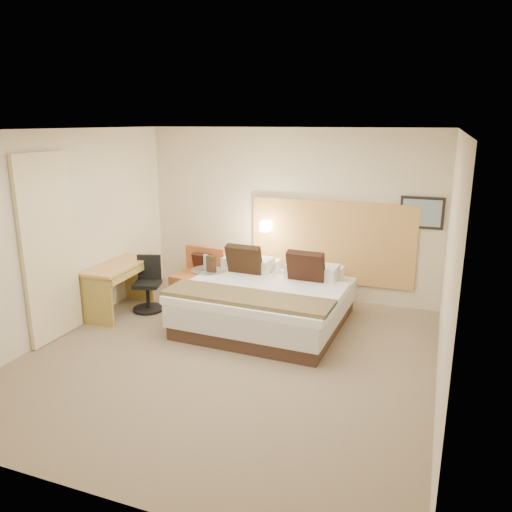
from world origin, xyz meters
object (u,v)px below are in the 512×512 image
at_px(lounge_chair, 200,277).
at_px(side_table, 210,287).
at_px(desk, 119,274).
at_px(bed, 267,301).
at_px(desk_chair, 148,288).

distance_m(lounge_chair, side_table, 0.66).
bearing_deg(desk, side_table, 27.20).
distance_m(bed, lounge_chair, 1.65).
xyz_separation_m(bed, lounge_chair, (-1.45, 0.79, -0.04)).
height_order(lounge_chair, desk, lounge_chair).
xyz_separation_m(lounge_chair, desk_chair, (-0.42, -0.90, 0.03)).
bearing_deg(bed, lounge_chair, 151.43).
height_order(lounge_chair, desk_chair, desk_chair).
relative_size(bed, side_table, 3.48).
bearing_deg(desk_chair, bed, 3.36).
xyz_separation_m(bed, desk, (-2.21, -0.33, 0.25)).
distance_m(bed, side_table, 1.06).
relative_size(bed, desk_chair, 2.71).
distance_m(lounge_chair, desk, 1.39).
relative_size(bed, lounge_chair, 2.84).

